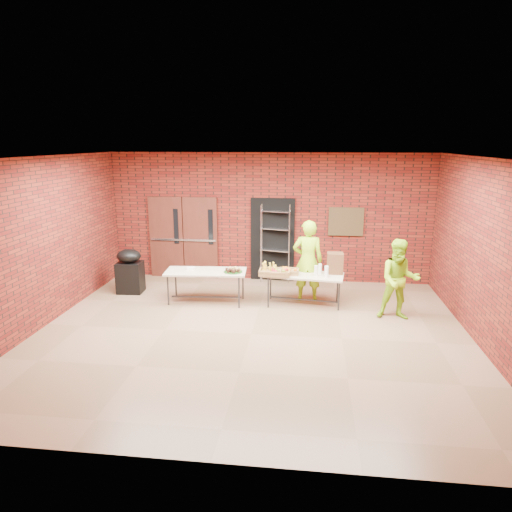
{
  "coord_description": "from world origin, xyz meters",
  "views": [
    {
      "loc": [
        1.01,
        -7.75,
        3.47
      ],
      "look_at": [
        -0.08,
        1.4,
        1.14
      ],
      "focal_mm": 32.0,
      "sensor_mm": 36.0,
      "label": 1
    }
  ],
  "objects_px": {
    "coffee_dispenser": "(335,263)",
    "covered_grill": "(130,271)",
    "volunteer_woman": "(308,261)",
    "volunteer_man": "(399,280)",
    "wire_rack": "(275,244)",
    "table_right": "(304,277)",
    "table_left": "(206,273)"
  },
  "relations": [
    {
      "from": "coffee_dispenser",
      "to": "covered_grill",
      "type": "height_order",
      "value": "coffee_dispenser"
    },
    {
      "from": "coffee_dispenser",
      "to": "volunteer_woman",
      "type": "bearing_deg",
      "value": 166.56
    },
    {
      "from": "coffee_dispenser",
      "to": "volunteer_man",
      "type": "distance_m",
      "value": 1.43
    },
    {
      "from": "coffee_dispenser",
      "to": "volunteer_man",
      "type": "relative_size",
      "value": 0.28
    },
    {
      "from": "wire_rack",
      "to": "covered_grill",
      "type": "xyz_separation_m",
      "value": [
        -3.31,
        -1.26,
        -0.46
      ]
    },
    {
      "from": "wire_rack",
      "to": "volunteer_man",
      "type": "height_order",
      "value": "wire_rack"
    },
    {
      "from": "table_right",
      "to": "volunteer_woman",
      "type": "relative_size",
      "value": 0.96
    },
    {
      "from": "coffee_dispenser",
      "to": "covered_grill",
      "type": "relative_size",
      "value": 0.43
    },
    {
      "from": "table_left",
      "to": "volunteer_man",
      "type": "height_order",
      "value": "volunteer_man"
    },
    {
      "from": "covered_grill",
      "to": "volunteer_man",
      "type": "height_order",
      "value": "volunteer_man"
    },
    {
      "from": "coffee_dispenser",
      "to": "volunteer_woman",
      "type": "height_order",
      "value": "volunteer_woman"
    },
    {
      "from": "coffee_dispenser",
      "to": "volunteer_man",
      "type": "height_order",
      "value": "volunteer_man"
    },
    {
      "from": "table_left",
      "to": "table_right",
      "type": "relative_size",
      "value": 1.03
    },
    {
      "from": "table_right",
      "to": "volunteer_man",
      "type": "bearing_deg",
      "value": -10.39
    },
    {
      "from": "coffee_dispenser",
      "to": "covered_grill",
      "type": "bearing_deg",
      "value": 177.56
    },
    {
      "from": "table_left",
      "to": "volunteer_woman",
      "type": "xyz_separation_m",
      "value": [
        2.21,
        0.4,
        0.25
      ]
    },
    {
      "from": "table_right",
      "to": "volunteer_man",
      "type": "xyz_separation_m",
      "value": [
        1.88,
        -0.59,
        0.18
      ]
    },
    {
      "from": "table_right",
      "to": "wire_rack",
      "type": "bearing_deg",
      "value": 121.74
    },
    {
      "from": "wire_rack",
      "to": "table_left",
      "type": "height_order",
      "value": "wire_rack"
    },
    {
      "from": "wire_rack",
      "to": "coffee_dispenser",
      "type": "distance_m",
      "value": 2.03
    },
    {
      "from": "volunteer_man",
      "to": "coffee_dispenser",
      "type": "bearing_deg",
      "value": 150.82
    },
    {
      "from": "coffee_dispenser",
      "to": "table_right",
      "type": "bearing_deg",
      "value": -166.21
    },
    {
      "from": "wire_rack",
      "to": "table_left",
      "type": "bearing_deg",
      "value": -115.01
    },
    {
      "from": "wire_rack",
      "to": "table_right",
      "type": "height_order",
      "value": "wire_rack"
    },
    {
      "from": "covered_grill",
      "to": "volunteer_man",
      "type": "distance_m",
      "value": 6.01
    },
    {
      "from": "table_left",
      "to": "table_right",
      "type": "distance_m",
      "value": 2.14
    },
    {
      "from": "coffee_dispenser",
      "to": "covered_grill",
      "type": "distance_m",
      "value": 4.73
    },
    {
      "from": "wire_rack",
      "to": "table_right",
      "type": "relative_size",
      "value": 1.12
    },
    {
      "from": "covered_grill",
      "to": "table_left",
      "type": "bearing_deg",
      "value": -16.52
    },
    {
      "from": "table_left",
      "to": "covered_grill",
      "type": "bearing_deg",
      "value": 162.27
    },
    {
      "from": "table_right",
      "to": "covered_grill",
      "type": "bearing_deg",
      "value": -178.17
    },
    {
      "from": "wire_rack",
      "to": "covered_grill",
      "type": "height_order",
      "value": "wire_rack"
    }
  ]
}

